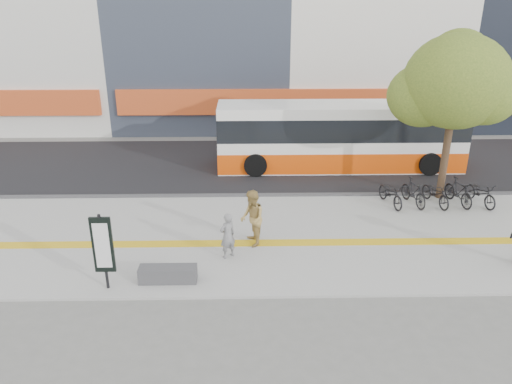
{
  "coord_description": "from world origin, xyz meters",
  "views": [
    {
      "loc": [
        -0.39,
        -13.01,
        7.53
      ],
      "look_at": [
        -0.09,
        2.0,
        1.45
      ],
      "focal_mm": 34.41,
      "sensor_mm": 36.0,
      "label": 1
    }
  ],
  "objects_px": {
    "signboard": "(103,246)",
    "seated_woman": "(228,236)",
    "bench": "(168,274)",
    "pedestrian_tan": "(252,218)",
    "street_tree": "(454,83)",
    "bus": "(340,138)"
  },
  "relations": [
    {
      "from": "bus",
      "to": "seated_woman",
      "type": "xyz_separation_m",
      "value": [
        -4.83,
        -8.37,
        -0.64
      ]
    },
    {
      "from": "bench",
      "to": "seated_woman",
      "type": "distance_m",
      "value": 2.16
    },
    {
      "from": "signboard",
      "to": "pedestrian_tan",
      "type": "bearing_deg",
      "value": 31.56
    },
    {
      "from": "bench",
      "to": "street_tree",
      "type": "bearing_deg",
      "value": 31.62
    },
    {
      "from": "signboard",
      "to": "seated_woman",
      "type": "distance_m",
      "value": 3.66
    },
    {
      "from": "street_tree",
      "to": "pedestrian_tan",
      "type": "bearing_deg",
      "value": -152.31
    },
    {
      "from": "street_tree",
      "to": "seated_woman",
      "type": "height_order",
      "value": "street_tree"
    },
    {
      "from": "bench",
      "to": "bus",
      "type": "relative_size",
      "value": 0.14
    },
    {
      "from": "street_tree",
      "to": "pedestrian_tan",
      "type": "relative_size",
      "value": 3.46
    },
    {
      "from": "bench",
      "to": "seated_woman",
      "type": "height_order",
      "value": "seated_woman"
    },
    {
      "from": "seated_woman",
      "to": "pedestrian_tan",
      "type": "bearing_deg",
      "value": -168.37
    },
    {
      "from": "bench",
      "to": "pedestrian_tan",
      "type": "xyz_separation_m",
      "value": [
        2.37,
        2.13,
        0.69
      ]
    },
    {
      "from": "pedestrian_tan",
      "to": "bus",
      "type": "bearing_deg",
      "value": 140.96
    },
    {
      "from": "bench",
      "to": "signboard",
      "type": "xyz_separation_m",
      "value": [
        -1.6,
        -0.31,
        1.06
      ]
    },
    {
      "from": "bench",
      "to": "bus",
      "type": "distance_m",
      "value": 11.71
    },
    {
      "from": "bench",
      "to": "signboard",
      "type": "distance_m",
      "value": 1.94
    },
    {
      "from": "bench",
      "to": "seated_woman",
      "type": "bearing_deg",
      "value": 39.44
    },
    {
      "from": "signboard",
      "to": "street_tree",
      "type": "distance_m",
      "value": 13.4
    },
    {
      "from": "signboard",
      "to": "bus",
      "type": "xyz_separation_m",
      "value": [
        8.05,
        10.01,
        0.08
      ]
    },
    {
      "from": "pedestrian_tan",
      "to": "signboard",
      "type": "bearing_deg",
      "value": -69.11
    },
    {
      "from": "signboard",
      "to": "street_tree",
      "type": "bearing_deg",
      "value": 29.07
    },
    {
      "from": "pedestrian_tan",
      "to": "bench",
      "type": "bearing_deg",
      "value": -58.68
    }
  ]
}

